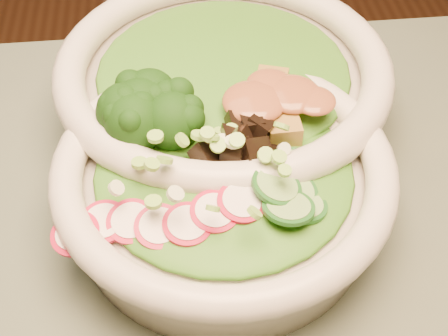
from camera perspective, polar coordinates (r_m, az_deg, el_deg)
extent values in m
cylinder|color=beige|center=(0.51, 0.00, -2.53)|extent=(0.24, 0.24, 0.05)
torus|color=beige|center=(0.49, 0.00, 0.08)|extent=(0.27, 0.27, 0.03)
cylinder|color=beige|center=(0.59, -0.06, 6.30)|extent=(0.27, 0.27, 0.06)
torus|color=beige|center=(0.57, -0.06, 9.24)|extent=(0.31, 0.31, 0.03)
ellipsoid|color=#255A12|center=(0.49, 0.00, 0.08)|extent=(0.20, 0.20, 0.02)
ellipsoid|color=#255A12|center=(0.57, -0.06, 9.08)|extent=(0.20, 0.20, 0.02)
ellipsoid|color=brown|center=(0.51, 4.35, 6.19)|extent=(0.07, 0.06, 0.02)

